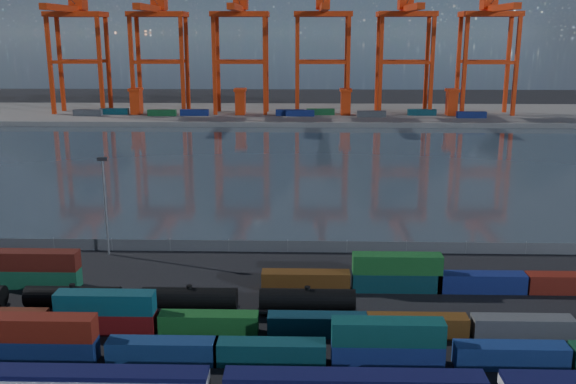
{
  "coord_description": "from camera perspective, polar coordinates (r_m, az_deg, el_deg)",
  "views": [
    {
      "loc": [
        2.83,
        -74.97,
        36.13
      ],
      "look_at": [
        0.0,
        30.0,
        10.0
      ],
      "focal_mm": 40.0,
      "sensor_mm": 36.0,
      "label": 1
    }
  ],
  "objects": [
    {
      "name": "yard_light_mast",
      "position": [
        109.51,
        -15.95,
        -0.76
      ],
      "size": [
        1.6,
        0.4,
        16.6
      ],
      "color": "slate",
      "rests_on": "ground"
    },
    {
      "name": "ground",
      "position": [
        83.27,
        -0.57,
        -11.74
      ],
      "size": [
        700.0,
        700.0,
        0.0
      ],
      "primitive_type": "plane",
      "color": "black",
      "rests_on": "ground"
    },
    {
      "name": "container_row_south",
      "position": [
        77.89,
        -18.47,
        -12.54
      ],
      "size": [
        140.0,
        2.53,
        5.4
      ],
      "color": "#393C3E",
      "rests_on": "ground"
    },
    {
      "name": "quay_containers",
      "position": [
        272.77,
        -1.38,
        7.06
      ],
      "size": [
        172.58,
        10.99,
        2.6
      ],
      "color": "navy",
      "rests_on": "far_quay"
    },
    {
      "name": "harbor_water",
      "position": [
        183.58,
        0.63,
        2.62
      ],
      "size": [
        700.0,
        700.0,
        0.0
      ],
      "primitive_type": "plane",
      "color": "#2D3942",
      "rests_on": "ground"
    },
    {
      "name": "container_row_mid",
      "position": [
        80.31,
        0.5,
        -11.54
      ],
      "size": [
        141.31,
        2.48,
        5.28
      ],
      "color": "#3E4143",
      "rests_on": "ground"
    },
    {
      "name": "far_quay",
      "position": [
        287.14,
        0.98,
        6.94
      ],
      "size": [
        700.0,
        70.0,
        2.0
      ],
      "primitive_type": "cube",
      "color": "#514F4C",
      "rests_on": "ground"
    },
    {
      "name": "container_row_north",
      "position": [
        94.01,
        -5.98,
        -7.48
      ],
      "size": [
        142.05,
        2.58,
        5.5
      ],
      "color": "navy",
      "rests_on": "ground"
    },
    {
      "name": "tanker_string",
      "position": [
        93.44,
        -23.07,
        -8.63
      ],
      "size": [
        90.5,
        2.79,
        4.0
      ],
      "color": "black",
      "rests_on": "ground"
    },
    {
      "name": "straddle_carriers",
      "position": [
        276.48,
        0.44,
        8.1
      ],
      "size": [
        140.0,
        7.0,
        11.1
      ],
      "color": "red",
      "rests_on": "far_quay"
    },
    {
      "name": "waterfront_fence",
      "position": [
        108.84,
        -0.03,
        -4.86
      ],
      "size": [
        160.12,
        0.12,
        2.2
      ],
      "color": "#595B5E",
      "rests_on": "ground"
    },
    {
      "name": "gantry_cranes",
      "position": [
        278.5,
        -0.6,
        14.51
      ],
      "size": [
        199.31,
        46.68,
        63.21
      ],
      "color": "red",
      "rests_on": "ground"
    }
  ]
}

